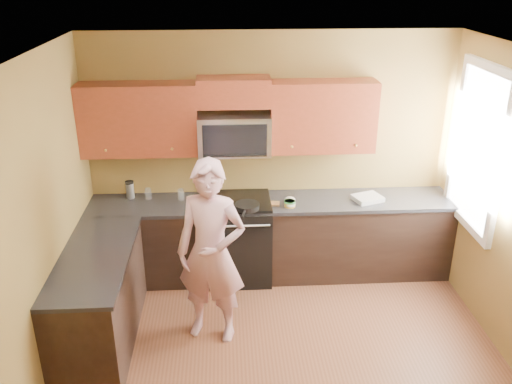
{
  "coord_description": "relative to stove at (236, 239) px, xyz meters",
  "views": [
    {
      "loc": [
        -0.5,
        -3.67,
        3.34
      ],
      "look_at": [
        -0.2,
        1.3,
        1.2
      ],
      "focal_mm": 37.76,
      "sensor_mm": 36.0,
      "label": 1
    }
  ],
  "objects": [
    {
      "name": "microwave",
      "position": [
        0.0,
        0.12,
        0.97
      ],
      "size": [
        0.76,
        0.4,
        0.42
      ],
      "primitive_type": null,
      "color": "silver",
      "rests_on": "wall_back"
    },
    {
      "name": "window",
      "position": [
        2.38,
        -0.48,
        1.17
      ],
      "size": [
        0.06,
        1.06,
        1.66
      ],
      "primitive_type": null,
      "color": "white",
      "rests_on": "wall_right"
    },
    {
      "name": "travel_mug",
      "position": [
        -1.16,
        0.19,
        0.45
      ],
      "size": [
        0.12,
        0.12,
        0.2
      ],
      "primitive_type": null,
      "rotation": [
        0.0,
        0.0,
        -0.36
      ],
      "color": "silver",
      "rests_on": "countertop_back"
    },
    {
      "name": "butter_tub",
      "position": [
        0.58,
        -0.14,
        0.45
      ],
      "size": [
        0.14,
        0.14,
        0.09
      ],
      "primitive_type": null,
      "rotation": [
        0.0,
        0.0,
        0.21
      ],
      "color": "gold",
      "rests_on": "countertop_back"
    },
    {
      "name": "toast_slice",
      "position": [
        0.42,
        -0.07,
        0.45
      ],
      "size": [
        0.12,
        0.12,
        0.01
      ],
      "primitive_type": "cube",
      "rotation": [
        0.0,
        0.0,
        -0.12
      ],
      "color": "#B27F47",
      "rests_on": "countertop_back"
    },
    {
      "name": "upper_cab_right",
      "position": [
        0.94,
        0.16,
        0.97
      ],
      "size": [
        1.12,
        0.33,
        0.75
      ],
      "primitive_type": null,
      "color": "maroon",
      "rests_on": "wall_back"
    },
    {
      "name": "wall_left",
      "position": [
        -1.6,
        -1.68,
        0.88
      ],
      "size": [
        0.0,
        4.0,
        4.0
      ],
      "primitive_type": "plane",
      "rotation": [
        1.57,
        0.0,
        1.57
      ],
      "color": "brown",
      "rests_on": "ground"
    },
    {
      "name": "dish_towel",
      "position": [
        1.45,
        -0.03,
        0.47
      ],
      "size": [
        0.36,
        0.33,
        0.05
      ],
      "primitive_type": "cube",
      "rotation": [
        0.0,
        0.0,
        0.34
      ],
      "color": "silver",
      "rests_on": "countertop_back"
    },
    {
      "name": "glass_c",
      "position": [
        -0.96,
        0.16,
        0.51
      ],
      "size": [
        0.08,
        0.08,
        0.12
      ],
      "primitive_type": "cylinder",
      "rotation": [
        0.0,
        0.0,
        0.16
      ],
      "color": "silver",
      "rests_on": "countertop_back"
    },
    {
      "name": "cabinet_left_run",
      "position": [
        -1.3,
        -1.08,
        -0.03
      ],
      "size": [
        0.6,
        1.6,
        0.88
      ],
      "primitive_type": "cube",
      "color": "black",
      "rests_on": "floor"
    },
    {
      "name": "upper_cab_over_mw",
      "position": [
        0.0,
        0.16,
        1.62
      ],
      "size": [
        0.76,
        0.33,
        0.3
      ],
      "primitive_type": "cube",
      "color": "maroon",
      "rests_on": "wall_back"
    },
    {
      "name": "countertop_back",
      "position": [
        0.4,
        0.01,
        0.43
      ],
      "size": [
        4.0,
        0.62,
        0.04
      ],
      "primitive_type": "cube",
      "color": "black",
      "rests_on": "cabinet_back_run"
    },
    {
      "name": "woman",
      "position": [
        -0.25,
        -1.04,
        0.42
      ],
      "size": [
        0.75,
        0.59,
        1.78
      ],
      "primitive_type": "imported",
      "rotation": [
        0.0,
        0.0,
        -0.29
      ],
      "color": "#D16884",
      "rests_on": "floor"
    },
    {
      "name": "glass_b",
      "position": [
        -0.6,
        0.12,
        0.51
      ],
      "size": [
        0.07,
        0.07,
        0.12
      ],
      "primitive_type": "cylinder",
      "rotation": [
        0.0,
        0.0,
        -0.05
      ],
      "color": "silver",
      "rests_on": "countertop_back"
    },
    {
      "name": "upper_cab_left",
      "position": [
        -0.99,
        0.16,
        0.97
      ],
      "size": [
        1.22,
        0.33,
        0.75
      ],
      "primitive_type": null,
      "color": "maroon",
      "rests_on": "wall_back"
    },
    {
      "name": "ceiling",
      "position": [
        0.4,
        -1.68,
        2.23
      ],
      "size": [
        4.0,
        4.0,
        0.0
      ],
      "primitive_type": "plane",
      "rotation": [
        3.14,
        0.0,
        0.0
      ],
      "color": "white",
      "rests_on": "ground"
    },
    {
      "name": "stove",
      "position": [
        0.0,
        0.0,
        0.0
      ],
      "size": [
        0.76,
        0.65,
        0.95
      ],
      "primitive_type": null,
      "color": "black",
      "rests_on": "floor"
    },
    {
      "name": "napkin_b",
      "position": [
        0.59,
        -0.04,
        0.48
      ],
      "size": [
        0.16,
        0.16,
        0.07
      ],
      "primitive_type": "ellipsoid",
      "rotation": [
        0.0,
        0.0,
        0.32
      ],
      "color": "silver",
      "rests_on": "countertop_back"
    },
    {
      "name": "frying_pan",
      "position": [
        0.12,
        -0.23,
        0.47
      ],
      "size": [
        0.36,
        0.5,
        0.06
      ],
      "primitive_type": null,
      "rotation": [
        0.0,
        0.0,
        -0.22
      ],
      "color": "black",
      "rests_on": "stove"
    },
    {
      "name": "floor",
      "position": [
        0.4,
        -1.68,
        -0.47
      ],
      "size": [
        4.0,
        4.0,
        0.0
      ],
      "primitive_type": "plane",
      "color": "brown",
      "rests_on": "ground"
    },
    {
      "name": "napkin_a",
      "position": [
        0.58,
        -0.15,
        0.48
      ],
      "size": [
        0.11,
        0.12,
        0.06
      ],
      "primitive_type": "ellipsoid",
      "rotation": [
        0.0,
        0.0,
        0.01
      ],
      "color": "silver",
      "rests_on": "countertop_back"
    },
    {
      "name": "wall_back",
      "position": [
        0.4,
        0.32,
        0.88
      ],
      "size": [
        4.0,
        0.0,
        4.0
      ],
      "primitive_type": "plane",
      "rotation": [
        1.57,
        0.0,
        0.0
      ],
      "color": "brown",
      "rests_on": "ground"
    },
    {
      "name": "cabinet_back_run",
      "position": [
        0.4,
        0.02,
        -0.03
      ],
      "size": [
        4.0,
        0.6,
        0.88
      ],
      "primitive_type": "cube",
      "color": "black",
      "rests_on": "floor"
    },
    {
      "name": "countertop_left",
      "position": [
        -1.29,
        -1.08,
        0.43
      ],
      "size": [
        0.62,
        1.6,
        0.04
      ],
      "primitive_type": "cube",
      "color": "black",
      "rests_on": "cabinet_left_run"
    }
  ]
}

